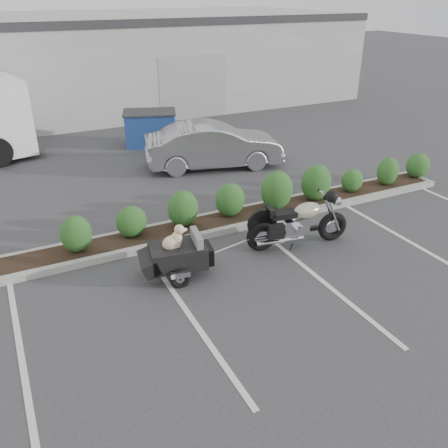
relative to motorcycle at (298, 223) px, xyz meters
name	(u,v)px	position (x,y,z in m)	size (l,w,h in m)	color
ground	(247,275)	(-1.57, -0.57, -0.54)	(90.00, 90.00, 0.00)	#38383A
planter_kerb	(239,218)	(-0.57, 1.63, -0.46)	(12.00, 1.00, 0.15)	#9E9E93
building	(71,61)	(-1.57, 16.43, 1.46)	(26.00, 10.00, 4.00)	#9EA099
motorcycle	(298,223)	(0.00, 0.00, 0.00)	(2.33, 0.95, 1.35)	black
pet_trailer	(177,254)	(-2.78, 0.03, -0.07)	(1.89, 1.08, 1.11)	black
sedan	(214,145)	(0.56, 5.43, 0.15)	(1.46, 4.19, 1.38)	#A6A5AC
dumpster	(150,128)	(-0.46, 8.57, 0.07)	(2.12, 1.75, 1.20)	navy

